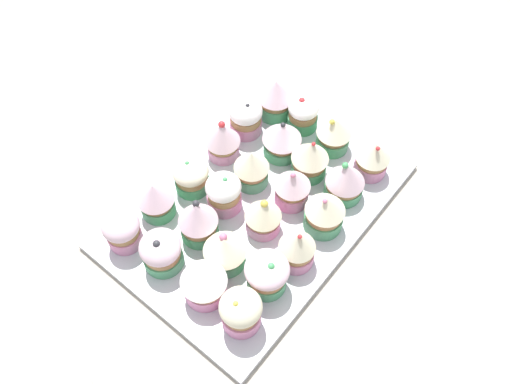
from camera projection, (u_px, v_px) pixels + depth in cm
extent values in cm
cube|color=#B2A899|center=(256.00, 211.00, 87.97)|extent=(180.00, 180.00, 3.00)
cube|color=silver|center=(256.00, 204.00, 86.22)|extent=(45.92, 32.33, 1.20)
cylinder|color=pink|center=(241.00, 317.00, 73.83)|extent=(5.44, 5.44, 2.71)
cylinder|color=#AD7F51|center=(241.00, 312.00, 72.15)|extent=(4.90, 4.90, 1.32)
ellipsoid|color=#F4EDC6|center=(241.00, 307.00, 70.65)|extent=(5.84, 5.84, 3.78)
sphere|color=#EAD64C|center=(236.00, 304.00, 69.03)|extent=(0.76, 0.76, 0.76)
cylinder|color=#4C9E6B|center=(267.00, 280.00, 76.93)|extent=(5.71, 5.71, 2.55)
cylinder|color=#AD7F51|center=(267.00, 274.00, 75.28)|extent=(5.40, 5.40, 1.43)
ellipsoid|color=silver|center=(267.00, 269.00, 73.90)|extent=(6.39, 6.39, 3.12)
sphere|color=#4CB266|center=(271.00, 266.00, 72.61)|extent=(1.03, 1.03, 1.03)
cylinder|color=pink|center=(296.00, 255.00, 79.10)|extent=(5.35, 5.35, 2.59)
cylinder|color=#AD7F51|center=(297.00, 249.00, 77.39)|extent=(4.95, 4.95, 1.51)
cone|color=#F4EDC6|center=(298.00, 241.00, 75.31)|extent=(5.39, 5.39, 3.48)
sphere|color=red|center=(300.00, 237.00, 73.81)|extent=(0.66, 0.66, 0.66)
cylinder|color=#4C9E6B|center=(323.00, 220.00, 82.35)|extent=(5.99, 5.99, 2.71)
cylinder|color=#AD7F51|center=(325.00, 213.00, 80.57)|extent=(5.48, 5.48, 1.56)
cone|color=#F4EDC6|center=(326.00, 205.00, 78.63)|extent=(6.09, 6.09, 3.08)
sphere|color=pink|center=(325.00, 201.00, 77.27)|extent=(0.72, 0.72, 0.72)
cylinder|color=#4C9E6B|center=(343.00, 189.00, 85.78)|extent=(6.11, 6.11, 2.23)
cylinder|color=#AD7F51|center=(345.00, 183.00, 84.41)|extent=(5.76, 5.76, 1.05)
cone|color=silver|center=(347.00, 174.00, 82.30)|extent=(6.17, 6.17, 4.00)
sphere|color=#4CB266|center=(345.00, 165.00, 80.91)|extent=(1.03, 1.03, 1.03)
cylinder|color=pink|center=(370.00, 166.00, 88.08)|extent=(5.34, 5.34, 2.54)
cylinder|color=#AD7F51|center=(372.00, 159.00, 86.52)|extent=(5.02, 5.02, 1.20)
cone|color=#F4EDC6|center=(375.00, 151.00, 84.70)|extent=(5.59, 5.59, 3.16)
sphere|color=red|center=(378.00, 149.00, 83.11)|extent=(0.69, 0.69, 0.69)
cylinder|color=pink|center=(205.00, 289.00, 76.13)|extent=(6.09, 6.09, 2.71)
cylinder|color=#AD7F51|center=(204.00, 283.00, 74.42)|extent=(5.74, 5.74, 1.37)
cone|color=white|center=(203.00, 276.00, 72.59)|extent=(6.60, 6.60, 3.03)
cylinder|color=#4C9E6B|center=(226.00, 257.00, 79.02)|extent=(5.82, 5.82, 2.43)
cylinder|color=#AD7F51|center=(225.00, 252.00, 77.58)|extent=(5.29, 5.29, 1.02)
cone|color=#F4EDC6|center=(224.00, 245.00, 75.88)|extent=(6.38, 6.38, 3.06)
sphere|color=pink|center=(223.00, 237.00, 75.09)|extent=(1.18, 1.18, 1.18)
cylinder|color=pink|center=(263.00, 223.00, 82.26)|extent=(5.36, 5.36, 2.33)
cylinder|color=#AD7F51|center=(263.00, 218.00, 80.87)|extent=(5.00, 5.00, 1.01)
cone|color=#F4EDC6|center=(263.00, 210.00, 79.10)|extent=(5.60, 5.60, 3.24)
sphere|color=#EAD64C|center=(264.00, 204.00, 78.02)|extent=(1.17, 1.17, 1.17)
cylinder|color=pink|center=(291.00, 195.00, 84.81)|extent=(5.30, 5.30, 2.78)
cylinder|color=#AD7F51|center=(292.00, 188.00, 83.12)|extent=(4.88, 4.88, 1.28)
cone|color=silver|center=(293.00, 180.00, 81.20)|extent=(5.65, 5.65, 3.32)
sphere|color=pink|center=(293.00, 175.00, 79.76)|extent=(0.83, 0.83, 0.83)
cylinder|color=#4C9E6B|center=(309.00, 168.00, 88.05)|extent=(5.67, 5.67, 2.24)
cylinder|color=#AD7F51|center=(310.00, 161.00, 86.46)|extent=(5.34, 5.34, 1.58)
cone|color=#F4EDC6|center=(311.00, 151.00, 84.24)|extent=(6.05, 6.05, 3.74)
sphere|color=red|center=(314.00, 144.00, 82.74)|extent=(0.66, 0.66, 0.66)
cylinder|color=#4C9E6B|center=(332.00, 142.00, 90.94)|extent=(5.53, 5.53, 2.45)
cylinder|color=#AD7F51|center=(334.00, 135.00, 89.39)|extent=(4.90, 4.90, 1.26)
cone|color=#F4EDC6|center=(335.00, 127.00, 87.61)|extent=(5.88, 5.88, 3.03)
sphere|color=#EAD64C|center=(332.00, 122.00, 86.35)|extent=(0.92, 0.92, 0.92)
cylinder|color=#4C9E6B|center=(163.00, 258.00, 79.02)|extent=(5.90, 5.90, 2.34)
cylinder|color=#AD7F51|center=(162.00, 253.00, 77.60)|extent=(5.40, 5.40, 1.05)
ellipsoid|color=silver|center=(160.00, 247.00, 76.21)|extent=(6.09, 6.09, 3.79)
sphere|color=#333338|center=(157.00, 244.00, 74.55)|extent=(1.13, 1.13, 1.13)
cylinder|color=#4C9E6B|center=(200.00, 230.00, 81.57)|extent=(5.76, 5.76, 2.42)
cylinder|color=#AD7F51|center=(199.00, 223.00, 79.92)|extent=(5.44, 5.44, 1.55)
cone|color=silver|center=(197.00, 214.00, 77.61)|extent=(5.99, 5.99, 3.98)
sphere|color=#333338|center=(196.00, 204.00, 76.38)|extent=(1.05, 1.05, 1.05)
cylinder|color=pink|center=(224.00, 200.00, 84.36)|extent=(5.42, 5.42, 2.65)
cylinder|color=#AD7F51|center=(224.00, 193.00, 82.68)|extent=(5.04, 5.04, 1.37)
ellipsoid|color=white|center=(223.00, 187.00, 81.23)|extent=(5.54, 5.54, 3.53)
sphere|color=#4CB266|center=(225.00, 180.00, 79.95)|extent=(0.79, 0.79, 0.79)
cylinder|color=#4C9E6B|center=(252.00, 176.00, 86.93)|extent=(5.37, 5.37, 2.58)
cylinder|color=#AD7F51|center=(252.00, 170.00, 85.33)|extent=(5.00, 5.00, 1.26)
cone|color=#F4EDC6|center=(251.00, 161.00, 83.35)|extent=(5.68, 5.68, 3.49)
cylinder|color=#4C9E6B|center=(281.00, 148.00, 90.36)|extent=(6.00, 6.00, 2.21)
cylinder|color=#AD7F51|center=(282.00, 141.00, 88.86)|extent=(5.31, 5.31, 1.38)
cone|color=silver|center=(282.00, 132.00, 86.87)|extent=(6.49, 6.49, 3.39)
sphere|color=#333338|center=(283.00, 125.00, 85.65)|extent=(0.82, 0.82, 0.82)
cylinder|color=#4C9E6B|center=(302.00, 121.00, 93.55)|extent=(5.24, 5.24, 2.35)
cylinder|color=#AD7F51|center=(303.00, 114.00, 92.02)|extent=(4.82, 4.82, 1.34)
ellipsoid|color=white|center=(304.00, 108.00, 90.69)|extent=(5.26, 5.26, 3.08)
sphere|color=red|center=(302.00, 101.00, 89.70)|extent=(1.05, 1.05, 1.05)
cylinder|color=pink|center=(125.00, 237.00, 80.85)|extent=(5.21, 5.21, 2.54)
cylinder|color=#AD7F51|center=(123.00, 231.00, 79.35)|extent=(4.83, 4.83, 1.04)
ellipsoid|color=silver|center=(120.00, 225.00, 78.02)|extent=(5.64, 5.64, 3.61)
cylinder|color=#4C9E6B|center=(158.00, 207.00, 83.84)|extent=(5.38, 5.38, 2.34)
cylinder|color=#AD7F51|center=(156.00, 201.00, 82.34)|extent=(4.90, 4.90, 1.26)
cone|color=silver|center=(154.00, 192.00, 80.34)|extent=(5.83, 5.83, 3.51)
cylinder|color=#4C9E6B|center=(192.00, 183.00, 86.45)|extent=(5.52, 5.52, 2.23)
cylinder|color=#AD7F51|center=(191.00, 177.00, 85.07)|extent=(5.05, 5.05, 1.08)
ellipsoid|color=#F4EDC6|center=(190.00, 171.00, 83.80)|extent=(5.75, 5.75, 3.28)
sphere|color=#4CB266|center=(187.00, 163.00, 82.74)|extent=(0.71, 0.71, 0.71)
cylinder|color=pink|center=(223.00, 150.00, 90.14)|extent=(5.25, 5.25, 2.26)
cylinder|color=#AD7F51|center=(223.00, 143.00, 88.70)|extent=(5.00, 5.00, 1.21)
cone|color=silver|center=(222.00, 133.00, 86.55)|extent=(5.82, 5.82, 3.94)
sphere|color=red|center=(222.00, 125.00, 85.22)|extent=(1.16, 1.16, 1.16)
cylinder|color=pink|center=(246.00, 125.00, 92.95)|extent=(5.55, 5.55, 2.47)
cylinder|color=#AD7F51|center=(246.00, 118.00, 91.40)|extent=(5.27, 5.27, 1.24)
ellipsoid|color=white|center=(246.00, 111.00, 89.96)|extent=(5.72, 5.72, 3.70)
sphere|color=#333338|center=(247.00, 106.00, 88.32)|extent=(0.70, 0.70, 0.70)
cylinder|color=#4C9E6B|center=(275.00, 107.00, 95.08)|extent=(6.11, 6.11, 2.72)
cylinder|color=#AD7F51|center=(275.00, 99.00, 93.42)|extent=(5.58, 5.58, 1.26)
cone|color=silver|center=(276.00, 89.00, 91.38)|extent=(6.35, 6.35, 3.62)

